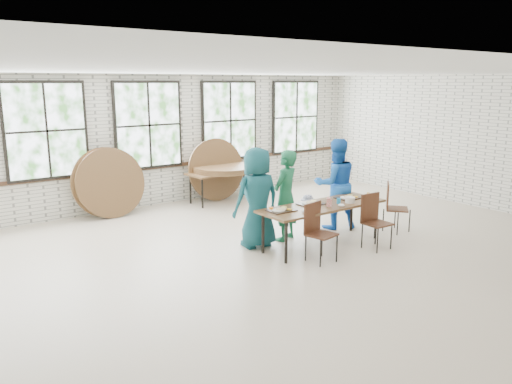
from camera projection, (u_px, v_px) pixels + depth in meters
room at (149, 127)px, 11.23m from camera, size 12.00×12.00×12.00m
dining_table at (323, 208)px, 8.68m from camera, size 2.41×0.82×0.74m
chair_near_left at (317, 227)px, 7.99m from camera, size 0.49×0.47×0.95m
chair_near_right at (373, 216)px, 8.62m from camera, size 0.44×0.43×0.95m
chair_spare at (392, 203)px, 9.55m from camera, size 0.58×0.58×0.95m
adult_teal at (257, 198)px, 8.60m from camera, size 0.91×0.64×1.75m
adult_green at (285, 195)px, 8.99m from camera, size 0.71×0.59×1.66m
toddler at (308, 215)px, 9.41m from camera, size 0.56×0.43×0.76m
adult_blue at (335, 184)px, 9.72m from camera, size 1.06×0.96×1.77m
storage_table at (224, 173)px, 11.94m from camera, size 1.84×0.85×0.74m
tabletop_clutter at (327, 203)px, 8.70m from camera, size 2.10×0.65×0.11m
round_tops_stacked at (224, 168)px, 11.92m from camera, size 1.50×1.50×0.13m
round_tops_leaning at (166, 176)px, 11.36m from camera, size 4.30×0.44×1.48m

